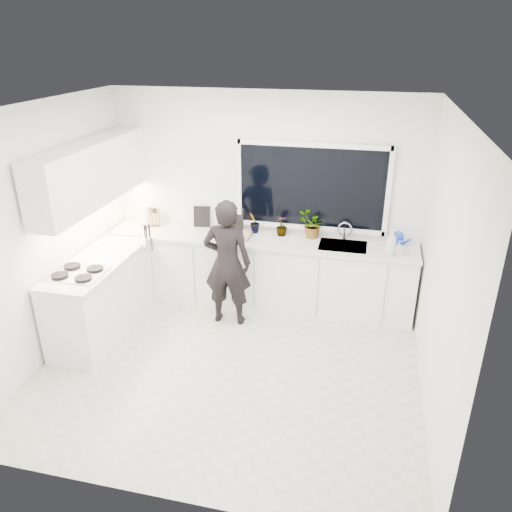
# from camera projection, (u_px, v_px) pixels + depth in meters

# --- Properties ---
(floor) EXTENTS (4.00, 3.50, 0.02)m
(floor) POSITION_uv_depth(u_px,v_px,m) (230.00, 366.00, 5.43)
(floor) COLOR beige
(floor) RESTS_ON ground
(wall_back) EXTENTS (4.00, 0.02, 2.70)m
(wall_back) POSITION_uv_depth(u_px,v_px,m) (265.00, 199.00, 6.43)
(wall_back) COLOR white
(wall_back) RESTS_ON ground
(wall_left) EXTENTS (0.02, 3.50, 2.70)m
(wall_left) POSITION_uv_depth(u_px,v_px,m) (45.00, 234.00, 5.29)
(wall_left) COLOR white
(wall_left) RESTS_ON ground
(wall_right) EXTENTS (0.02, 3.50, 2.70)m
(wall_right) POSITION_uv_depth(u_px,v_px,m) (443.00, 272.00, 4.45)
(wall_right) COLOR white
(wall_right) RESTS_ON ground
(ceiling) EXTENTS (4.00, 3.50, 0.02)m
(ceiling) POSITION_uv_depth(u_px,v_px,m) (223.00, 108.00, 4.31)
(ceiling) COLOR white
(ceiling) RESTS_ON wall_back
(window) EXTENTS (1.80, 0.02, 1.00)m
(window) POSITION_uv_depth(u_px,v_px,m) (312.00, 187.00, 6.20)
(window) COLOR black
(window) RESTS_ON wall_back
(base_cabinets_back) EXTENTS (3.92, 0.58, 0.88)m
(base_cabinets_back) POSITION_uv_depth(u_px,v_px,m) (259.00, 272.00, 6.53)
(base_cabinets_back) COLOR white
(base_cabinets_back) RESTS_ON floor
(base_cabinets_left) EXTENTS (0.58, 1.60, 0.88)m
(base_cabinets_left) POSITION_uv_depth(u_px,v_px,m) (101.00, 298.00, 5.90)
(base_cabinets_left) COLOR white
(base_cabinets_left) RESTS_ON floor
(countertop_back) EXTENTS (3.94, 0.62, 0.04)m
(countertop_back) POSITION_uv_depth(u_px,v_px,m) (259.00, 240.00, 6.33)
(countertop_back) COLOR silver
(countertop_back) RESTS_ON base_cabinets_back
(countertop_left) EXTENTS (0.62, 1.60, 0.04)m
(countertop_left) POSITION_uv_depth(u_px,v_px,m) (96.00, 262.00, 5.71)
(countertop_left) COLOR silver
(countertop_left) RESTS_ON base_cabinets_left
(upper_cabinets) EXTENTS (0.34, 2.10, 0.70)m
(upper_cabinets) POSITION_uv_depth(u_px,v_px,m) (92.00, 173.00, 5.66)
(upper_cabinets) COLOR white
(upper_cabinets) RESTS_ON wall_left
(sink) EXTENTS (0.58, 0.42, 0.14)m
(sink) POSITION_uv_depth(u_px,v_px,m) (343.00, 249.00, 6.14)
(sink) COLOR silver
(sink) RESTS_ON countertop_back
(faucet) EXTENTS (0.03, 0.03, 0.22)m
(faucet) POSITION_uv_depth(u_px,v_px,m) (345.00, 231.00, 6.25)
(faucet) COLOR silver
(faucet) RESTS_ON countertop_back
(stovetop) EXTENTS (0.56, 0.48, 0.03)m
(stovetop) POSITION_uv_depth(u_px,v_px,m) (78.00, 273.00, 5.39)
(stovetop) COLOR black
(stovetop) RESTS_ON countertop_left
(person) EXTENTS (0.60, 0.41, 1.58)m
(person) POSITION_uv_depth(u_px,v_px,m) (227.00, 263.00, 5.95)
(person) COLOR black
(person) RESTS_ON floor
(pizza_tray) EXTENTS (0.50, 0.38, 0.03)m
(pizza_tray) POSITION_uv_depth(u_px,v_px,m) (233.00, 236.00, 6.37)
(pizza_tray) COLOR #B7B7BB
(pizza_tray) RESTS_ON countertop_back
(pizza) EXTENTS (0.46, 0.33, 0.01)m
(pizza) POSITION_uv_depth(u_px,v_px,m) (233.00, 234.00, 6.37)
(pizza) COLOR #AC3B17
(pizza) RESTS_ON pizza_tray
(watering_can) EXTENTS (0.16, 0.16, 0.13)m
(watering_can) POSITION_uv_depth(u_px,v_px,m) (397.00, 240.00, 6.10)
(watering_can) COLOR #1533C8
(watering_can) RESTS_ON countertop_back
(paper_towel_roll) EXTENTS (0.13, 0.13, 0.26)m
(paper_towel_roll) POSITION_uv_depth(u_px,v_px,m) (146.00, 216.00, 6.70)
(paper_towel_roll) COLOR white
(paper_towel_roll) RESTS_ON countertop_back
(knife_block) EXTENTS (0.15, 0.13, 0.22)m
(knife_block) POSITION_uv_depth(u_px,v_px,m) (154.00, 217.00, 6.72)
(knife_block) COLOR #9A7548
(knife_block) RESTS_ON countertop_back
(utensil_crock) EXTENTS (0.17, 0.17, 0.16)m
(utensil_crock) POSITION_uv_depth(u_px,v_px,m) (148.00, 243.00, 5.98)
(utensil_crock) COLOR #B5B5B9
(utensil_crock) RESTS_ON countertop_left
(picture_frame_large) EXTENTS (0.22, 0.05, 0.28)m
(picture_frame_large) POSITION_uv_depth(u_px,v_px,m) (202.00, 216.00, 6.67)
(picture_frame_large) COLOR black
(picture_frame_large) RESTS_ON countertop_back
(picture_frame_small) EXTENTS (0.25, 0.02, 0.30)m
(picture_frame_small) POSITION_uv_depth(u_px,v_px,m) (234.00, 218.00, 6.57)
(picture_frame_small) COLOR black
(picture_frame_small) RESTS_ON countertop_back
(herb_plants) EXTENTS (1.02, 0.40, 0.34)m
(herb_plants) POSITION_uv_depth(u_px,v_px,m) (299.00, 225.00, 6.31)
(herb_plants) COLOR #26662D
(herb_plants) RESTS_ON countertop_back
(soap_bottles) EXTENTS (0.21, 0.14, 0.31)m
(soap_bottles) POSITION_uv_depth(u_px,v_px,m) (393.00, 243.00, 5.80)
(soap_bottles) COLOR #D8BF66
(soap_bottles) RESTS_ON countertop_back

